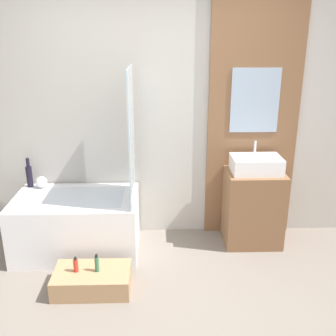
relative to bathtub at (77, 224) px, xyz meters
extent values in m
plane|color=slate|center=(0.77, -1.16, -0.29)|extent=(12.00, 12.00, 0.00)
cube|color=#B7B2A8|center=(0.77, 0.42, 1.01)|extent=(4.20, 0.06, 2.60)
cube|color=brown|center=(1.76, 0.37, 1.01)|extent=(0.91, 0.03, 2.60)
cube|color=#9EB2C6|center=(1.76, 0.35, 1.14)|extent=(0.48, 0.01, 0.63)
cube|color=white|center=(0.00, 0.00, 0.00)|extent=(1.18, 0.74, 0.57)
cube|color=silver|center=(0.00, 0.00, 0.28)|extent=(0.92, 0.52, 0.01)
cube|color=silver|center=(0.56, -0.04, 0.89)|extent=(0.01, 0.61, 1.22)
cube|color=#A87F56|center=(0.23, -0.65, -0.20)|extent=(0.64, 0.38, 0.18)
cube|color=brown|center=(1.76, 0.12, 0.09)|extent=(0.56, 0.45, 0.76)
cube|color=white|center=(1.76, 0.12, 0.56)|extent=(0.48, 0.33, 0.16)
cylinder|color=silver|center=(1.76, 0.21, 0.70)|extent=(0.02, 0.02, 0.13)
cylinder|color=black|center=(-0.51, 0.29, 0.39)|extent=(0.06, 0.06, 0.21)
cylinder|color=black|center=(-0.51, 0.29, 0.54)|extent=(0.03, 0.03, 0.09)
sphere|color=white|center=(-0.39, 0.26, 0.34)|extent=(0.12, 0.12, 0.12)
cylinder|color=red|center=(0.11, -0.65, -0.06)|extent=(0.04, 0.04, 0.11)
cylinder|color=black|center=(0.11, -0.65, 0.01)|extent=(0.02, 0.02, 0.02)
cylinder|color=#38704C|center=(0.28, -0.65, -0.05)|extent=(0.04, 0.04, 0.13)
cylinder|color=black|center=(0.28, -0.65, 0.03)|extent=(0.02, 0.02, 0.03)
camera|label=1|loc=(0.79, -3.48, 1.78)|focal=42.00mm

